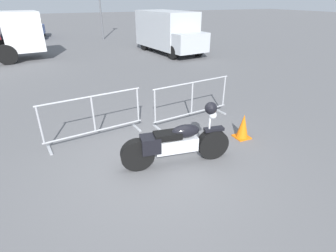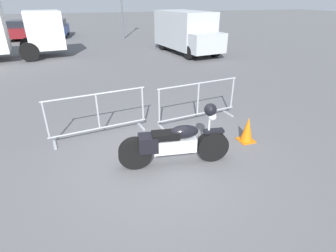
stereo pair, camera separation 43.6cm
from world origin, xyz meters
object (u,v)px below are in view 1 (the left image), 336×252
delivery_van (168,31)px  motorcycle (176,142)px  crowd_barrier_near (94,117)px  crowd_barrier_far (192,101)px  parked_car_blue (32,29)px  traffic_cone (243,127)px  pedestrian (2,35)px

delivery_van → motorcycle: bearing=-31.1°
crowd_barrier_near → crowd_barrier_far: same height
delivery_van → parked_car_blue: size_ratio=1.24×
crowd_barrier_near → crowd_barrier_far: bearing=0.0°
crowd_barrier_near → delivery_van: 10.97m
crowd_barrier_far → traffic_cone: (0.62, -1.37, -0.27)m
parked_car_blue → pedestrian: (-1.54, -5.02, 0.22)m
delivery_van → crowd_barrier_far: bearing=-28.2°
crowd_barrier_far → delivery_van: bearing=69.3°
motorcycle → crowd_barrier_near: 2.12m
motorcycle → crowd_barrier_far: 2.12m
crowd_barrier_near → delivery_van: size_ratio=0.44×
pedestrian → crowd_barrier_far: bearing=-107.8°
crowd_barrier_near → traffic_cone: bearing=-23.4°
crowd_barrier_near → crowd_barrier_far: (2.55, 0.00, 0.00)m
crowd_barrier_far → parked_car_blue: 19.70m
delivery_van → traffic_cone: size_ratio=8.83×
pedestrian → traffic_cone: size_ratio=2.86×
motorcycle → delivery_van: size_ratio=0.42×
crowd_barrier_near → delivery_van: (6.01, 9.16, 0.69)m
crowd_barrier_far → pedestrian: pedestrian is taller
motorcycle → crowd_barrier_far: motorcycle is taller
parked_car_blue → traffic_cone: 21.17m
parked_car_blue → crowd_barrier_near: bearing=-170.2°
crowd_barrier_far → traffic_cone: 1.53m
delivery_van → parked_car_blue: (-7.51, 10.12, -0.54)m
crowd_barrier_near → pedestrian: (-3.04, 14.26, 0.36)m
crowd_barrier_far → delivery_van: 9.81m
parked_car_blue → pedestrian: 5.26m
motorcycle → traffic_cone: 1.93m
motorcycle → pedestrian: (-4.32, 15.94, 0.45)m
pedestrian → traffic_cone: 16.83m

